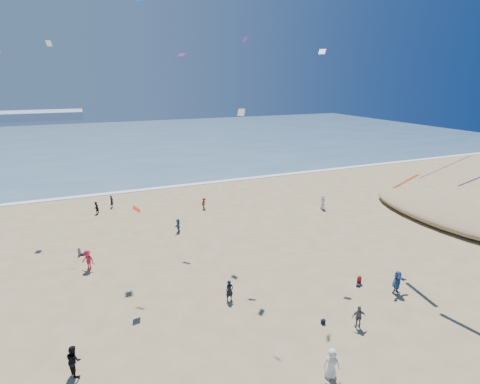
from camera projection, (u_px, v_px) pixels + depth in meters
name	position (u px, v px, depth m)	size (l,w,h in m)	color
ocean	(108.00, 142.00, 100.90)	(220.00, 100.00, 0.06)	#476B84
surf_line	(133.00, 191.00, 56.81)	(220.00, 1.20, 0.08)	white
standing_flyers	(207.00, 268.00, 31.79)	(37.44, 36.63, 1.92)	slate
seated_group	(239.00, 328.00, 24.88)	(22.33, 25.39, 0.84)	white
navy_bag	(323.00, 322.00, 25.98)	(0.28, 0.18, 0.34)	black
kites_aloft	(297.00, 96.00, 27.85)	(46.30, 39.79, 25.49)	#DC5096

